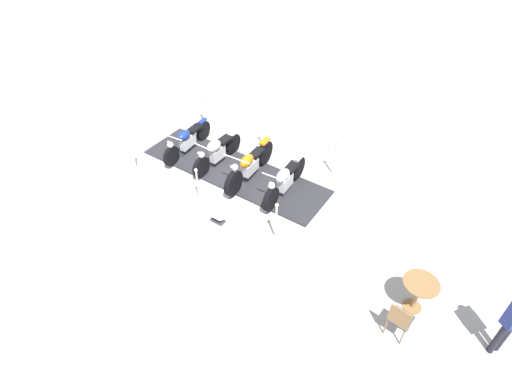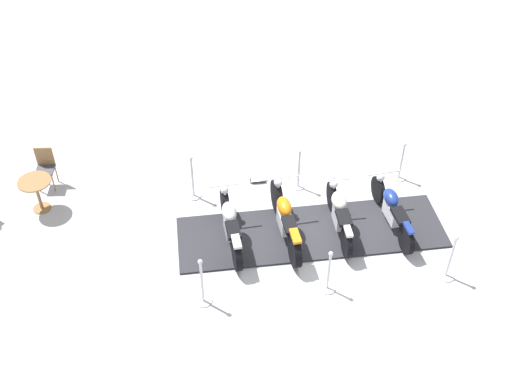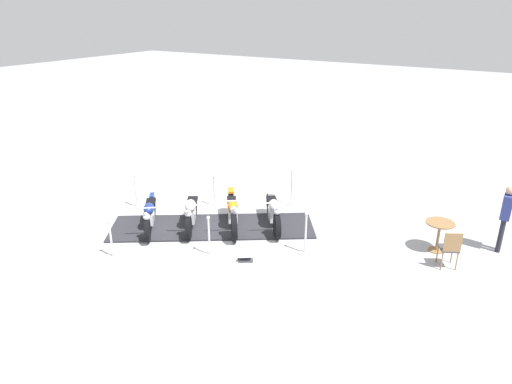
{
  "view_description": "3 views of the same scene",
  "coord_description": "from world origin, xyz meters",
  "px_view_note": "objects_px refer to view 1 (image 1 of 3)",
  "views": [
    {
      "loc": [
        8.99,
        -2.87,
        7.35
      ],
      "look_at": [
        2.09,
        -0.14,
        0.95
      ],
      "focal_mm": 29.19,
      "sensor_mm": 36.0,
      "label": 1
    },
    {
      "loc": [
        -3.08,
        8.87,
        9.27
      ],
      "look_at": [
        1.23,
        0.14,
        0.78
      ],
      "focal_mm": 43.76,
      "sensor_mm": 36.0,
      "label": 2
    },
    {
      "loc": [
        7.09,
        -9.22,
        5.75
      ],
      "look_at": [
        0.97,
        0.73,
        1.03
      ],
      "focal_mm": 32.41,
      "sensor_mm": 36.0,
      "label": 3
    }
  ],
  "objects_px": {
    "stanchion_right_rear": "(276,227)",
    "cafe_chair_near_table": "(400,319)",
    "motorcycle_chrome": "(284,180)",
    "stanchion_left_front": "(203,115)",
    "info_placard": "(218,219)",
    "stanchion_right_mid": "(198,190)",
    "motorcycle_copper": "(249,165)",
    "cafe_table": "(419,289)",
    "stanchion_left_rear": "(334,163)",
    "motorcycle_cream": "(217,151)",
    "motorcycle_navy": "(187,140)",
    "stanchion_right_front": "(134,161)",
    "stanchion_left_mid": "(263,138)"
  },
  "relations": [
    {
      "from": "stanchion_right_front",
      "to": "stanchion_left_rear",
      "type": "relative_size",
      "value": 0.88
    },
    {
      "from": "motorcycle_navy",
      "to": "motorcycle_chrome",
      "type": "xyz_separation_m",
      "value": [
        2.8,
        1.9,
        0.01
      ]
    },
    {
      "from": "motorcycle_navy",
      "to": "cafe_table",
      "type": "distance_m",
      "value": 7.55
    },
    {
      "from": "motorcycle_cream",
      "to": "stanchion_right_rear",
      "type": "distance_m",
      "value": 3.3
    },
    {
      "from": "motorcycle_navy",
      "to": "cafe_table",
      "type": "height_order",
      "value": "motorcycle_navy"
    },
    {
      "from": "motorcycle_chrome",
      "to": "stanchion_left_mid",
      "type": "bearing_deg",
      "value": -135.52
    },
    {
      "from": "motorcycle_chrome",
      "to": "stanchion_right_mid",
      "type": "distance_m",
      "value": 2.26
    },
    {
      "from": "motorcycle_chrome",
      "to": "stanchion_right_rear",
      "type": "distance_m",
      "value": 1.64
    },
    {
      "from": "cafe_chair_near_table",
      "to": "stanchion_left_mid",
      "type": "bearing_deg",
      "value": 61.19
    },
    {
      "from": "motorcycle_navy",
      "to": "motorcycle_cream",
      "type": "relative_size",
      "value": 1.0
    },
    {
      "from": "motorcycle_chrome",
      "to": "stanchion_left_mid",
      "type": "height_order",
      "value": "motorcycle_chrome"
    },
    {
      "from": "motorcycle_navy",
      "to": "stanchion_right_mid",
      "type": "xyz_separation_m",
      "value": [
        2.23,
        -0.28,
        -0.1
      ]
    },
    {
      "from": "motorcycle_cream",
      "to": "motorcycle_copper",
      "type": "bearing_deg",
      "value": 91.54
    },
    {
      "from": "stanchion_left_front",
      "to": "info_placard",
      "type": "xyz_separation_m",
      "value": [
        4.58,
        -0.97,
        -0.26
      ]
    },
    {
      "from": "motorcycle_navy",
      "to": "motorcycle_cream",
      "type": "xyz_separation_m",
      "value": [
        0.93,
        0.63,
        0.03
      ]
    },
    {
      "from": "cafe_table",
      "to": "stanchion_left_mid",
      "type": "bearing_deg",
      "value": -174.23
    },
    {
      "from": "motorcycle_chrome",
      "to": "cafe_chair_near_table",
      "type": "relative_size",
      "value": 1.87
    },
    {
      "from": "motorcycle_cream",
      "to": "stanchion_right_mid",
      "type": "height_order",
      "value": "stanchion_right_mid"
    },
    {
      "from": "stanchion_right_front",
      "to": "motorcycle_copper",
      "type": "bearing_deg",
      "value": 60.8
    },
    {
      "from": "motorcycle_copper",
      "to": "info_placard",
      "type": "distance_m",
      "value": 1.9
    },
    {
      "from": "stanchion_right_mid",
      "to": "stanchion_right_front",
      "type": "xyz_separation_m",
      "value": [
        -1.97,
        -1.33,
        -0.05
      ]
    },
    {
      "from": "motorcycle_chrome",
      "to": "stanchion_left_front",
      "type": "relative_size",
      "value": 1.65
    },
    {
      "from": "motorcycle_cream",
      "to": "motorcycle_copper",
      "type": "distance_m",
      "value": 1.13
    },
    {
      "from": "stanchion_right_rear",
      "to": "info_placard",
      "type": "xyz_separation_m",
      "value": [
        -1.05,
        -1.11,
        -0.3
      ]
    },
    {
      "from": "motorcycle_copper",
      "to": "stanchion_left_mid",
      "type": "relative_size",
      "value": 1.92
    },
    {
      "from": "motorcycle_navy",
      "to": "motorcycle_copper",
      "type": "relative_size",
      "value": 0.91
    },
    {
      "from": "motorcycle_cream",
      "to": "stanchion_left_front",
      "type": "bearing_deg",
      "value": -129.47
    },
    {
      "from": "stanchion_right_mid",
      "to": "cafe_table",
      "type": "distance_m",
      "value": 5.71
    },
    {
      "from": "stanchion_left_rear",
      "to": "cafe_table",
      "type": "height_order",
      "value": "stanchion_left_rear"
    },
    {
      "from": "motorcycle_copper",
      "to": "stanchion_right_rear",
      "type": "relative_size",
      "value": 1.73
    },
    {
      "from": "motorcycle_navy",
      "to": "info_placard",
      "type": "xyz_separation_m",
      "value": [
        3.14,
        -0.06,
        -0.41
      ]
    },
    {
      "from": "motorcycle_cream",
      "to": "cafe_table",
      "type": "bearing_deg",
      "value": 77.55
    },
    {
      "from": "motorcycle_navy",
      "to": "info_placard",
      "type": "distance_m",
      "value": 3.17
    },
    {
      "from": "stanchion_left_front",
      "to": "stanchion_left_mid",
      "type": "relative_size",
      "value": 1.08
    },
    {
      "from": "stanchion_left_front",
      "to": "stanchion_right_mid",
      "type": "xyz_separation_m",
      "value": [
        3.66,
        -1.19,
        0.05
      ]
    },
    {
      "from": "cafe_table",
      "to": "stanchion_right_mid",
      "type": "bearing_deg",
      "value": -146.34
    },
    {
      "from": "cafe_chair_near_table",
      "to": "motorcycle_cream",
      "type": "bearing_deg",
      "value": 75.15
    },
    {
      "from": "cafe_table",
      "to": "cafe_chair_near_table",
      "type": "xyz_separation_m",
      "value": [
        0.39,
        -0.73,
        -0.04
      ]
    },
    {
      "from": "motorcycle_copper",
      "to": "motorcycle_chrome",
      "type": "relative_size",
      "value": 1.08
    },
    {
      "from": "stanchion_right_rear",
      "to": "cafe_chair_near_table",
      "type": "relative_size",
      "value": 1.17
    },
    {
      "from": "stanchion_left_rear",
      "to": "info_placard",
      "type": "relative_size",
      "value": 2.79
    },
    {
      "from": "motorcycle_copper",
      "to": "motorcycle_cream",
      "type": "bearing_deg",
      "value": -92.82
    },
    {
      "from": "stanchion_left_rear",
      "to": "cafe_table",
      "type": "relative_size",
      "value": 1.44
    },
    {
      "from": "motorcycle_chrome",
      "to": "stanchion_left_front",
      "type": "bearing_deg",
      "value": -113.99
    },
    {
      "from": "stanchion_left_rear",
      "to": "motorcycle_navy",
      "type": "bearing_deg",
      "value": -125.13
    },
    {
      "from": "stanchion_right_rear",
      "to": "stanchion_right_mid",
      "type": "bearing_deg",
      "value": -146.05
    },
    {
      "from": "stanchion_right_mid",
      "to": "stanchion_right_front",
      "type": "bearing_deg",
      "value": -146.05
    },
    {
      "from": "stanchion_left_front",
      "to": "info_placard",
      "type": "relative_size",
      "value": 2.67
    },
    {
      "from": "stanchion_right_rear",
      "to": "info_placard",
      "type": "bearing_deg",
      "value": -133.55
    },
    {
      "from": "motorcycle_copper",
      "to": "motorcycle_chrome",
      "type": "height_order",
      "value": "motorcycle_copper"
    }
  ]
}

